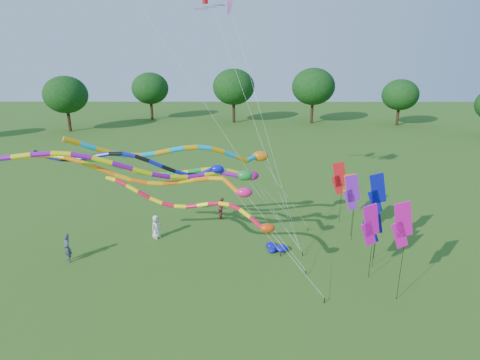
{
  "coord_description": "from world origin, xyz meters",
  "views": [
    {
      "loc": [
        -1.15,
        -18.46,
        12.3
      ],
      "look_at": [
        -1.26,
        4.35,
        4.8
      ],
      "focal_mm": 30.0,
      "sensor_mm": 36.0,
      "label": 1
    }
  ],
  "objects_px": {
    "person_a": "(156,227)",
    "person_b": "(67,248)",
    "tube_kite_red": "(206,209)",
    "blue_nylon_heap": "(276,248)",
    "person_c": "(222,208)",
    "tube_kite_orange": "(161,178)"
  },
  "relations": [
    {
      "from": "tube_kite_orange",
      "to": "person_a",
      "type": "bearing_deg",
      "value": 113.16
    },
    {
      "from": "blue_nylon_heap",
      "to": "person_c",
      "type": "xyz_separation_m",
      "value": [
        -3.72,
        5.28,
        0.62
      ]
    },
    {
      "from": "blue_nylon_heap",
      "to": "person_a",
      "type": "height_order",
      "value": "person_a"
    },
    {
      "from": "tube_kite_orange",
      "to": "person_a",
      "type": "distance_m",
      "value": 6.53
    },
    {
      "from": "person_c",
      "to": "person_a",
      "type": "bearing_deg",
      "value": 109.31
    },
    {
      "from": "tube_kite_red",
      "to": "person_b",
      "type": "bearing_deg",
      "value": -171.91
    },
    {
      "from": "tube_kite_red",
      "to": "person_c",
      "type": "distance_m",
      "value": 9.19
    },
    {
      "from": "tube_kite_orange",
      "to": "person_a",
      "type": "height_order",
      "value": "tube_kite_orange"
    },
    {
      "from": "person_a",
      "to": "person_b",
      "type": "xyz_separation_m",
      "value": [
        -4.71,
        -3.21,
        0.08
      ]
    },
    {
      "from": "tube_kite_red",
      "to": "person_c",
      "type": "xyz_separation_m",
      "value": [
        0.36,
        8.53,
        -3.42
      ]
    },
    {
      "from": "blue_nylon_heap",
      "to": "person_b",
      "type": "xyz_separation_m",
      "value": [
        -12.71,
        -1.4,
        0.72
      ]
    },
    {
      "from": "tube_kite_red",
      "to": "blue_nylon_heap",
      "type": "height_order",
      "value": "tube_kite_red"
    },
    {
      "from": "person_b",
      "to": "person_c",
      "type": "xyz_separation_m",
      "value": [
        8.98,
        6.68,
        -0.1
      ]
    },
    {
      "from": "tube_kite_orange",
      "to": "blue_nylon_heap",
      "type": "distance_m",
      "value": 8.85
    },
    {
      "from": "blue_nylon_heap",
      "to": "person_c",
      "type": "relative_size",
      "value": 0.88
    },
    {
      "from": "tube_kite_red",
      "to": "person_c",
      "type": "bearing_deg",
      "value": 107.77
    },
    {
      "from": "tube_kite_red",
      "to": "person_a",
      "type": "height_order",
      "value": "tube_kite_red"
    },
    {
      "from": "tube_kite_red",
      "to": "person_c",
      "type": "height_order",
      "value": "tube_kite_red"
    },
    {
      "from": "tube_kite_red",
      "to": "person_b",
      "type": "relative_size",
      "value": 6.42
    },
    {
      "from": "blue_nylon_heap",
      "to": "tube_kite_red",
      "type": "bearing_deg",
      "value": -141.47
    },
    {
      "from": "tube_kite_red",
      "to": "blue_nylon_heap",
      "type": "relative_size",
      "value": 8.15
    },
    {
      "from": "tube_kite_orange",
      "to": "person_b",
      "type": "relative_size",
      "value": 8.46
    }
  ]
}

